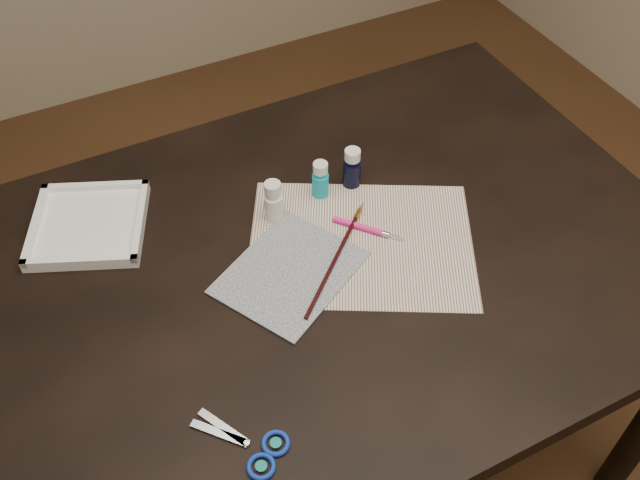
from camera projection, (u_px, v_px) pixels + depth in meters
name	position (u px, v px, depth m)	size (l,w,h in m)	color
ground	(320.00, 454.00, 1.81)	(3.50, 3.50, 0.02)	#422614
table	(320.00, 373.00, 1.53)	(1.30, 0.90, 0.75)	black
paper	(361.00, 243.00, 1.28)	(0.40, 0.30, 0.00)	white
canvas	(290.00, 272.00, 1.23)	(0.23, 0.19, 0.00)	black
paint_bottle_white	(273.00, 201.00, 1.29)	(0.03, 0.03, 0.08)	white
paint_bottle_cyan	(320.00, 179.00, 1.33)	(0.03, 0.03, 0.08)	#11ADC1
paint_bottle_navy	(352.00, 168.00, 1.35)	(0.03, 0.03, 0.08)	black
paintbrush	(337.00, 256.00, 1.24)	(0.29, 0.01, 0.01)	black
craft_knife	(369.00, 229.00, 1.29)	(0.14, 0.01, 0.01)	#FF1E8F
scissors	(236.00, 442.00, 1.01)	(0.16, 0.08, 0.01)	silver
palette_tray	(89.00, 224.00, 1.29)	(0.20, 0.20, 0.02)	white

